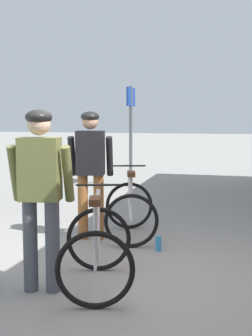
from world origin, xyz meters
TOP-DOWN VIEW (x-y plane):
  - ground_plane at (0.00, 0.00)m, footprint 80.00×80.00m
  - cyclist_near_in_olive at (-0.84, -0.45)m, footprint 0.64×0.37m
  - cyclist_far_in_dark at (-1.01, 1.49)m, footprint 0.65×0.39m
  - bicycle_near_silver at (-0.34, -0.24)m, footprint 0.98×1.23m
  - bicycle_far_white at (-0.49, 1.68)m, footprint 0.97×1.22m
  - water_bottle_near_the_bikes at (0.01, 1.15)m, footprint 0.07×0.07m
  - platform_sign_post at (-1.63, 6.26)m, footprint 0.08×0.70m

SIDE VIEW (x-z plane):
  - ground_plane at x=0.00m, z-range 0.00..0.00m
  - water_bottle_near_the_bikes at x=0.01m, z-range 0.00..0.19m
  - bicycle_near_silver at x=-0.34m, z-range -0.09..0.89m
  - bicycle_far_white at x=-0.49m, z-range -0.09..0.89m
  - cyclist_near_in_olive at x=-0.84m, z-range 0.17..1.94m
  - cyclist_far_in_dark at x=-1.01m, z-range 0.17..1.94m
  - platform_sign_post at x=-1.63m, z-range 0.42..2.82m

